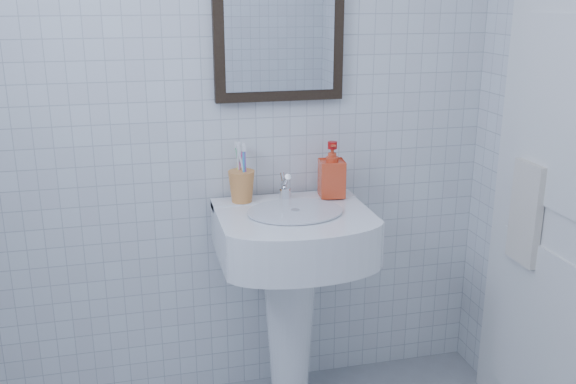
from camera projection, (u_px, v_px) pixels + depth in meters
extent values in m
cube|color=silver|center=(220.00, 99.00, 2.45)|extent=(2.20, 0.02, 2.50)
cone|color=white|center=(290.00, 326.00, 2.59)|extent=(0.22, 0.22, 0.71)
cube|color=white|center=(293.00, 232.00, 2.42)|extent=(0.57, 0.41, 0.17)
cube|color=white|center=(283.00, 201.00, 2.54)|extent=(0.57, 0.10, 0.03)
cylinder|color=silver|center=(295.00, 211.00, 2.36)|extent=(0.35, 0.35, 0.01)
cylinder|color=silver|center=(285.00, 193.00, 2.50)|extent=(0.05, 0.05, 0.05)
cylinder|color=silver|center=(286.00, 181.00, 2.47)|extent=(0.02, 0.09, 0.07)
cylinder|color=silver|center=(284.00, 183.00, 2.51)|extent=(0.03, 0.05, 0.08)
imported|color=red|center=(332.00, 170.00, 2.52)|extent=(0.11, 0.11, 0.22)
cube|color=black|center=(279.00, 18.00, 2.39)|extent=(0.50, 0.04, 0.62)
cube|color=white|center=(280.00, 18.00, 2.38)|extent=(0.42, 0.00, 0.54)
cube|color=white|center=(568.00, 191.00, 2.16)|extent=(0.04, 0.80, 2.00)
torus|color=silver|center=(536.00, 165.00, 2.29)|extent=(0.01, 0.18, 0.18)
cube|color=silver|center=(526.00, 213.00, 2.34)|extent=(0.03, 0.16, 0.38)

